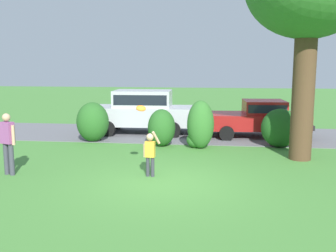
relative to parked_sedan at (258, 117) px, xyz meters
name	(u,v)px	position (x,y,z in m)	size (l,w,h in m)	color
ground_plane	(166,183)	(-3.07, -6.90, -0.85)	(80.00, 80.00, 0.00)	#478438
driveway_strip	(186,134)	(-3.07, 0.14, -0.84)	(28.00, 4.40, 0.02)	slate
shrub_near_tree	(93,122)	(-6.66, -1.80, -0.06)	(1.28, 1.25, 1.58)	#286023
shrub_centre_left	(162,128)	(-3.81, -2.34, -0.15)	(1.04, 1.06, 1.40)	#286023
shrub_centre	(200,127)	(-2.37, -2.55, -0.04)	(1.01, 0.96, 1.77)	#33702B
shrub_centre_right	(280,130)	(0.60, -1.95, -0.20)	(1.38, 1.26, 1.44)	#1E511C
parked_sedan	(258,117)	(0.00, 0.00, 0.00)	(4.49, 2.28, 1.56)	maroon
parked_suv	(143,109)	(-5.01, 0.22, 0.23)	(4.75, 2.20, 1.92)	silver
child_thrower	(150,151)	(-3.57, -6.35, -0.13)	(0.47, 0.24, 1.29)	#383842
frisbee	(141,108)	(-3.90, -5.91, 1.00)	(0.30, 0.27, 0.19)	orange
adult_onlooker	(8,140)	(-7.53, -6.67, 0.13)	(0.51, 0.32, 1.74)	#3F3F4C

